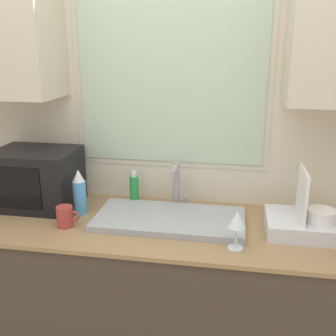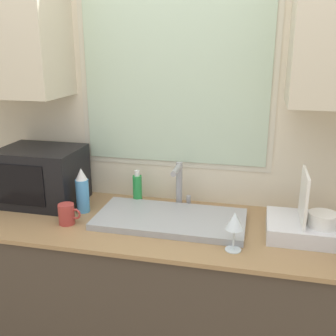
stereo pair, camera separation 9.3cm
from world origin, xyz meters
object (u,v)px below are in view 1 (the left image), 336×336
object	(u,v)px
dish_rack	(302,221)
mug_near_sink	(65,216)
microwave	(37,178)
faucet	(177,182)
soap_bottle	(134,189)
wine_glass	(237,221)
spray_bottle	(79,193)

from	to	relation	value
dish_rack	mug_near_sink	bearing A→B (deg)	-173.57
microwave	mug_near_sink	size ratio (longest dim) A/B	3.75
faucet	soap_bottle	world-z (taller)	faucet
faucet	microwave	bearing A→B (deg)	-172.60
faucet	microwave	world-z (taller)	microwave
soap_bottle	wine_glass	size ratio (longest dim) A/B	1.09
faucet	dish_rack	bearing A→B (deg)	-18.04
faucet	soap_bottle	xyz separation A→B (m)	(-0.22, 0.00, -0.06)
faucet	dish_rack	xyz separation A→B (m)	(0.59, -0.19, -0.08)
faucet	mug_near_sink	world-z (taller)	faucet
spray_bottle	soap_bottle	world-z (taller)	spray_bottle
dish_rack	soap_bottle	bearing A→B (deg)	166.52
dish_rack	wine_glass	world-z (taller)	dish_rack
faucet	microwave	xyz separation A→B (m)	(-0.71, -0.09, 0.01)
microwave	soap_bottle	size ratio (longest dim) A/B	2.25
dish_rack	mug_near_sink	world-z (taller)	dish_rack
mug_near_sink	wine_glass	xyz separation A→B (m)	(0.77, -0.07, 0.07)
wine_glass	spray_bottle	bearing A→B (deg)	163.55
wine_glass	microwave	bearing A→B (deg)	163.93
faucet	wine_glass	world-z (taller)	faucet
faucet	spray_bottle	bearing A→B (deg)	-160.55
spray_bottle	wine_glass	xyz separation A→B (m)	(0.76, -0.22, 0.01)
faucet	mug_near_sink	xyz separation A→B (m)	(-0.47, -0.31, -0.09)
soap_bottle	dish_rack	bearing A→B (deg)	-13.48
faucet	wine_glass	xyz separation A→B (m)	(0.30, -0.38, -0.01)
soap_bottle	mug_near_sink	bearing A→B (deg)	-127.91
soap_bottle	wine_glass	distance (m)	0.65
microwave	spray_bottle	distance (m)	0.27
mug_near_sink	wine_glass	size ratio (longest dim) A/B	0.66
mug_near_sink	wine_glass	bearing A→B (deg)	-5.53
soap_bottle	wine_glass	world-z (taller)	soap_bottle
dish_rack	mug_near_sink	xyz separation A→B (m)	(-1.05, -0.12, -0.01)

